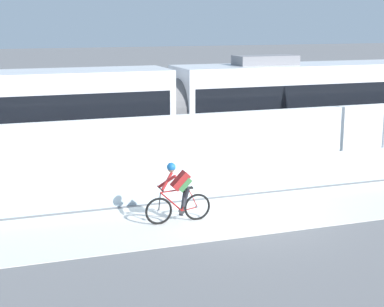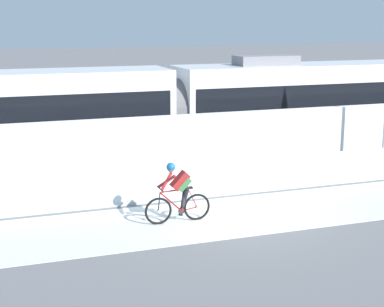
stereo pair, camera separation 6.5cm
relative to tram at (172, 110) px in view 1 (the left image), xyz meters
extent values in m
plane|color=slate|center=(-0.33, -6.85, -1.89)|extent=(200.00, 200.00, 0.00)
cube|color=silver|center=(-0.33, -6.85, -1.89)|extent=(32.00, 3.20, 0.01)
cube|color=silver|center=(-0.33, -5.00, -1.36)|extent=(32.00, 0.05, 1.07)
cube|color=white|center=(-0.33, -3.20, -0.79)|extent=(32.00, 0.36, 2.21)
cube|color=#595654|center=(-0.33, -0.72, -1.89)|extent=(32.00, 0.08, 0.01)
cube|color=#595654|center=(-0.33, 0.72, -1.89)|extent=(32.00, 0.08, 0.01)
cube|color=silver|center=(-5.74, 0.00, 0.01)|extent=(11.00, 2.50, 3.10)
cube|color=black|center=(-5.74, 0.00, 0.36)|extent=(10.56, 2.54, 1.04)
cube|color=red|center=(-5.74, 0.00, -1.36)|extent=(10.78, 2.53, 0.28)
cube|color=#232326|center=(-2.22, 0.00, -1.53)|extent=(1.40, 1.88, 0.20)
cylinder|color=black|center=(-2.22, -0.72, -1.59)|extent=(0.60, 0.10, 0.60)
cylinder|color=black|center=(-2.22, 0.72, -1.59)|extent=(0.60, 0.10, 0.60)
cube|color=silver|center=(5.76, 0.00, 0.01)|extent=(11.00, 2.50, 3.10)
cube|color=black|center=(5.76, 0.00, 0.36)|extent=(10.56, 2.54, 1.04)
cube|color=red|center=(5.76, 0.00, -1.36)|extent=(10.78, 2.53, 0.28)
cube|color=slate|center=(3.78, 0.00, 1.74)|extent=(2.40, 1.10, 0.36)
cube|color=#232326|center=(2.24, 0.00, -1.53)|extent=(1.40, 1.88, 0.20)
cylinder|color=black|center=(2.24, -0.72, -1.59)|extent=(0.60, 0.10, 0.60)
cylinder|color=black|center=(2.24, 0.72, -1.59)|extent=(0.60, 0.10, 0.60)
cube|color=#232326|center=(9.28, 0.00, -1.53)|extent=(1.40, 1.88, 0.20)
cylinder|color=black|center=(9.28, 0.72, -1.59)|extent=(0.60, 0.10, 0.60)
cylinder|color=#59595B|center=(0.01, 0.00, 0.01)|extent=(0.60, 2.30, 2.30)
torus|color=black|center=(-2.54, -6.85, -1.53)|extent=(0.72, 0.06, 0.72)
cylinder|color=#99999E|center=(-2.54, -6.85, -1.53)|extent=(0.07, 0.10, 0.07)
torus|color=black|center=(-1.49, -6.85, -1.53)|extent=(0.72, 0.06, 0.72)
cylinder|color=#99999E|center=(-1.49, -6.85, -1.53)|extent=(0.07, 0.10, 0.07)
cylinder|color=maroon|center=(-2.20, -6.85, -1.32)|extent=(0.60, 0.04, 0.58)
cylinder|color=maroon|center=(-1.82, -6.85, -1.30)|extent=(0.22, 0.04, 0.59)
cylinder|color=maroon|center=(-2.11, -6.85, -1.03)|extent=(0.76, 0.04, 0.07)
cylinder|color=maroon|center=(-1.70, -6.85, -1.56)|extent=(0.43, 0.03, 0.09)
cylinder|color=maroon|center=(-1.61, -6.85, -1.27)|extent=(0.27, 0.02, 0.53)
cylinder|color=black|center=(-2.51, -6.85, -1.29)|extent=(0.08, 0.03, 0.49)
cube|color=black|center=(-1.73, -6.85, -0.99)|extent=(0.24, 0.10, 0.05)
cylinder|color=black|center=(-2.49, -6.85, -0.94)|extent=(0.03, 0.58, 0.03)
cylinder|color=#262628|center=(-1.91, -6.85, -1.59)|extent=(0.18, 0.02, 0.18)
cube|color=maroon|center=(-1.95, -6.85, -0.78)|extent=(0.50, 0.28, 0.51)
cube|color=#336638|center=(-1.86, -6.85, -0.87)|extent=(0.38, 0.30, 0.38)
sphere|color=#997051|center=(-2.19, -6.85, -0.43)|extent=(0.20, 0.20, 0.20)
sphere|color=#195999|center=(-2.19, -6.85, -0.40)|extent=(0.23, 0.23, 0.23)
cylinder|color=maroon|center=(-2.31, -6.85, -0.77)|extent=(0.44, 0.41, 0.41)
cylinder|color=maroon|center=(-2.31, -6.85, -0.77)|extent=(0.44, 0.41, 0.41)
cylinder|color=black|center=(-1.84, -6.85, -1.35)|extent=(0.29, 0.33, 0.80)
cylinder|color=black|center=(-1.84, -6.85, -1.21)|extent=(0.29, 0.33, 0.54)
cylinder|color=gray|center=(5.87, -4.70, -1.79)|extent=(0.24, 0.24, 0.20)
camera|label=1|loc=(-6.67, -21.04, 3.27)|focal=56.49mm
camera|label=2|loc=(-6.61, -21.06, 3.27)|focal=56.49mm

